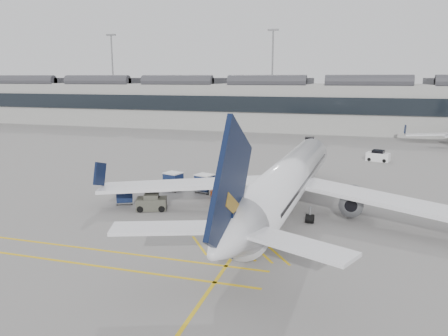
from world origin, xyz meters
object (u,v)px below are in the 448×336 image
(airliner_main, at_px, (286,182))
(baggage_cart_a, at_px, (226,184))
(ramp_agent_b, at_px, (217,187))
(pushback_tug, at_px, (152,203))
(belt_loader, at_px, (226,190))
(ramp_agent_a, at_px, (213,192))

(airliner_main, distance_m, baggage_cart_a, 9.26)
(ramp_agent_b, height_order, pushback_tug, ramp_agent_b)
(belt_loader, xyz_separation_m, ramp_agent_b, (-1.09, 0.29, 0.27))
(airliner_main, xyz_separation_m, baggage_cart_a, (-7.38, 5.22, -2.03))
(baggage_cart_a, xyz_separation_m, pushback_tug, (-5.20, -7.61, -0.39))
(pushback_tug, bearing_deg, ramp_agent_b, 40.47)
(ramp_agent_b, bearing_deg, ramp_agent_a, 83.27)
(airliner_main, bearing_deg, belt_loader, 149.46)
(airliner_main, relative_size, belt_loader, 8.51)
(airliner_main, height_order, belt_loader, airliner_main)
(belt_loader, bearing_deg, ramp_agent_b, 141.25)
(baggage_cart_a, xyz_separation_m, ramp_agent_b, (-0.95, -0.20, -0.28))
(baggage_cart_a, relative_size, ramp_agent_b, 1.30)
(airliner_main, bearing_deg, pushback_tug, -166.62)
(airliner_main, distance_m, belt_loader, 9.02)
(belt_loader, distance_m, baggage_cart_a, 0.75)
(baggage_cart_a, bearing_deg, pushback_tug, -117.02)
(ramp_agent_a, distance_m, pushback_tug, 6.84)
(belt_loader, distance_m, pushback_tug, 8.90)
(ramp_agent_b, bearing_deg, baggage_cart_a, 177.87)
(belt_loader, relative_size, pushback_tug, 1.46)
(baggage_cart_a, bearing_deg, ramp_agent_a, -97.25)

